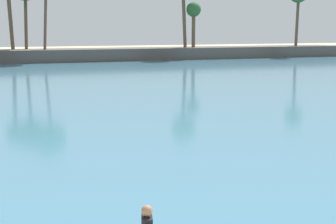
% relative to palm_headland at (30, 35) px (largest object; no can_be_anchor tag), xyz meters
% --- Properties ---
extents(sea, '(220.00, 103.60, 0.06)m').
position_rel_palm_headland_xyz_m(sea, '(0.20, -11.73, -3.72)').
color(sea, teal).
rests_on(sea, ground).
extents(palm_headland, '(98.65, 7.47, 13.41)m').
position_rel_palm_headland_xyz_m(palm_headland, '(0.00, 0.00, 0.00)').
color(palm_headland, '#514C47').
rests_on(palm_headland, ground).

